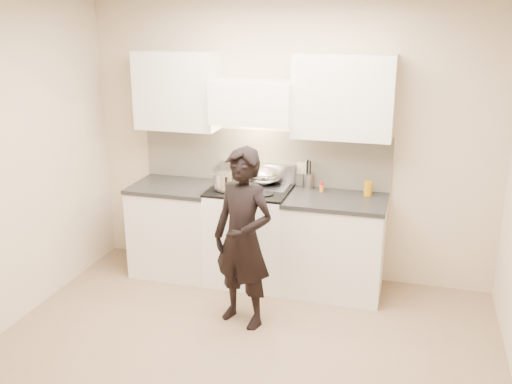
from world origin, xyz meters
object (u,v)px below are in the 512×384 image
counter_right (334,245)px  utensil_crock (308,180)px  stove (250,234)px  wok (265,175)px  person (243,239)px

counter_right → utensil_crock: 0.67m
stove → counter_right: size_ratio=1.04×
wok → utensil_crock: wok is taller
stove → utensil_crock: 0.78m
stove → counter_right: (0.83, 0.00, -0.01)m
person → stove: bearing=121.5°
person → wok: bearing=113.1°
counter_right → utensil_crock: size_ratio=3.34×
stove → utensil_crock: (0.51, 0.25, 0.53)m
counter_right → utensil_crock: bearing=142.2°
stove → person: person is taller
utensil_crock → person: size_ratio=0.18×
counter_right → wok: (-0.72, 0.14, 0.58)m
stove → person: (0.18, -0.81, 0.29)m
utensil_crock → person: bearing=-107.6°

